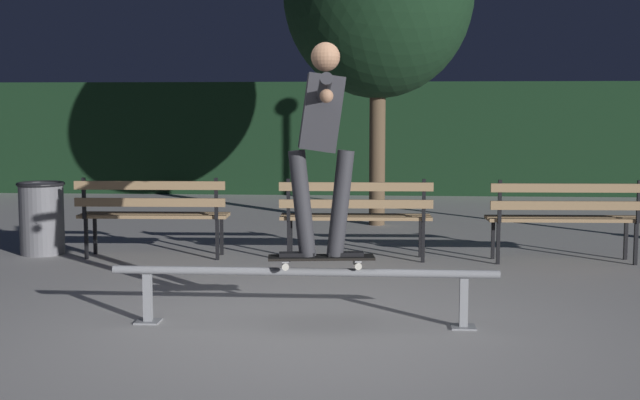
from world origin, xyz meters
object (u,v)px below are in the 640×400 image
object	(u,v)px
park_bench_right_center	(566,212)
trash_can	(42,217)
grind_rail	(304,280)
skateboard	(321,258)
skateboarder	(322,131)
park_bench_leftmost	(153,209)
park_bench_left_center	(356,210)

from	to	relation	value
park_bench_right_center	trash_can	size ratio (longest dim) A/B	2.02
grind_rail	skateboard	bearing A→B (deg)	-0.00
grind_rail	skateboarder	world-z (taller)	skateboarder
park_bench_leftmost	trash_can	size ratio (longest dim) A/B	2.02
skateboard	park_bench_left_center	size ratio (longest dim) A/B	0.49
grind_rail	skateboarder	size ratio (longest dim) A/B	1.84
skateboard	park_bench_right_center	size ratio (longest dim) A/B	0.49
grind_rail	skateboarder	bearing A→B (deg)	0.15
skateboard	park_bench_left_center	bearing A→B (deg)	86.36
trash_can	park_bench_right_center	bearing A→B (deg)	-1.94
grind_rail	trash_can	size ratio (longest dim) A/B	3.58
grind_rail	trash_can	bearing A→B (deg)	137.08
park_bench_leftmost	park_bench_left_center	bearing A→B (deg)	0.00
park_bench_left_center	skateboarder	bearing A→B (deg)	-93.58
trash_can	grind_rail	bearing A→B (deg)	-42.92
park_bench_right_center	skateboard	bearing A→B (deg)	-130.46
park_bench_leftmost	park_bench_right_center	distance (m)	4.36
skateboarder	park_bench_leftmost	size ratio (longest dim) A/B	0.97
grind_rail	park_bench_leftmost	bearing A→B (deg)	124.14
skateboarder	park_bench_left_center	bearing A→B (deg)	86.42
grind_rail	park_bench_right_center	xyz separation A→B (m)	(2.48, 2.76, 0.20)
skateboarder	park_bench_leftmost	distance (m)	3.53
skateboarder	park_bench_left_center	size ratio (longest dim) A/B	0.97
park_bench_left_center	trash_can	bearing A→B (deg)	176.85
skateboard	park_bench_leftmost	world-z (taller)	park_bench_leftmost
park_bench_leftmost	park_bench_left_center	distance (m)	2.18
grind_rail	trash_can	xyz separation A→B (m)	(-3.17, 2.95, 0.08)
skateboard	park_bench_right_center	xyz separation A→B (m)	(2.35, 2.76, 0.03)
skateboard	skateboarder	xyz separation A→B (m)	(0.00, 0.00, 0.94)
park_bench_leftmost	park_bench_right_center	world-z (taller)	same
skateboard	skateboarder	bearing A→B (deg)	6.77
park_bench_left_center	park_bench_right_center	size ratio (longest dim) A/B	1.00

